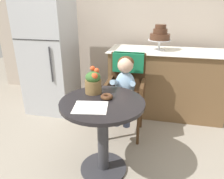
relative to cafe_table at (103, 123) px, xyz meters
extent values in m
plane|color=gray|center=(0.00, 0.00, -0.51)|extent=(8.00, 8.00, 0.00)
cube|color=#B2A393|center=(0.00, 1.85, 0.84)|extent=(4.80, 0.10, 2.70)
cylinder|color=black|center=(0.00, 0.00, 0.20)|extent=(0.72, 0.72, 0.03)
cylinder|color=#333338|center=(0.00, 0.00, -0.16)|extent=(0.10, 0.10, 0.69)
cylinder|color=#333338|center=(0.00, 0.00, -0.50)|extent=(0.44, 0.44, 0.02)
cube|color=#472D19|center=(0.09, 0.64, -0.04)|extent=(0.42, 0.42, 0.04)
cube|color=#472D19|center=(0.09, 0.83, 0.22)|extent=(0.40, 0.04, 0.46)
cube|color=#472D19|center=(-0.10, 0.64, 0.08)|extent=(0.04, 0.38, 0.18)
cube|color=#472D19|center=(0.28, 0.64, 0.08)|extent=(0.04, 0.38, 0.18)
cube|color=#197247|center=(0.09, 0.83, 0.34)|extent=(0.36, 0.11, 0.22)
cylinder|color=#472D19|center=(-0.09, 0.46, -0.28)|extent=(0.03, 0.03, 0.45)
cylinder|color=#472D19|center=(0.27, 0.46, -0.28)|extent=(0.03, 0.03, 0.45)
cylinder|color=#472D19|center=(-0.09, 0.82, -0.28)|extent=(0.03, 0.03, 0.45)
cylinder|color=#472D19|center=(0.27, 0.82, -0.28)|extent=(0.03, 0.03, 0.45)
ellipsoid|color=#8CADCC|center=(0.09, 0.62, 0.14)|extent=(0.22, 0.16, 0.30)
sphere|color=#E0B293|center=(0.09, 0.61, 0.36)|extent=(0.17, 0.17, 0.17)
ellipsoid|color=#4C2D19|center=(0.09, 0.63, 0.38)|extent=(0.17, 0.17, 0.14)
cylinder|color=#8CADCC|center=(0.00, 0.53, 0.19)|extent=(0.08, 0.23, 0.13)
sphere|color=#E0B293|center=(0.01, 0.45, 0.12)|extent=(0.06, 0.06, 0.06)
cylinder|color=#8CADCC|center=(0.19, 0.53, 0.19)|extent=(0.08, 0.23, 0.13)
sphere|color=#E0B293|center=(0.18, 0.45, 0.12)|extent=(0.06, 0.06, 0.06)
cylinder|color=#3F4760|center=(0.04, 0.54, 0.03)|extent=(0.09, 0.22, 0.09)
cylinder|color=#3F4760|center=(0.04, 0.43, -0.14)|extent=(0.08, 0.08, 0.26)
cylinder|color=#3F4760|center=(0.15, 0.54, 0.03)|extent=(0.09, 0.22, 0.09)
cylinder|color=#3F4760|center=(0.15, 0.43, -0.14)|extent=(0.08, 0.08, 0.26)
cube|color=white|center=(-0.06, -0.13, 0.21)|extent=(0.30, 0.26, 0.00)
torus|color=#4C2D19|center=(0.02, 0.06, 0.23)|extent=(0.11, 0.11, 0.04)
torus|color=#512D1E|center=(0.02, 0.06, 0.24)|extent=(0.09, 0.09, 0.02)
cylinder|color=brown|center=(-0.13, 0.16, 0.27)|extent=(0.15, 0.15, 0.12)
ellipsoid|color=#38662D|center=(-0.13, 0.16, 0.36)|extent=(0.14, 0.14, 0.10)
sphere|color=#E54C23|center=(-0.09, 0.16, 0.37)|extent=(0.05, 0.05, 0.05)
sphere|color=#E54C23|center=(-0.11, 0.21, 0.41)|extent=(0.05, 0.05, 0.05)
sphere|color=#E54C23|center=(-0.14, 0.21, 0.43)|extent=(0.05, 0.05, 0.05)
sphere|color=#E54C23|center=(-0.15, 0.16, 0.37)|extent=(0.06, 0.06, 0.06)
sphere|color=#E54C23|center=(-0.14, 0.13, 0.35)|extent=(0.06, 0.06, 0.06)
sphere|color=#E54C23|center=(-0.10, 0.12, 0.38)|extent=(0.06, 0.06, 0.06)
cube|color=brown|center=(0.55, 1.30, -0.06)|extent=(1.50, 0.56, 0.90)
cube|color=white|center=(0.55, 1.30, 0.39)|extent=(1.56, 0.62, 0.01)
cylinder|color=silver|center=(0.42, 1.30, 0.40)|extent=(0.16, 0.16, 0.01)
cylinder|color=silver|center=(0.42, 1.30, 0.46)|extent=(0.03, 0.03, 0.12)
cylinder|color=silver|center=(0.42, 1.30, 0.53)|extent=(0.30, 0.30, 0.01)
cylinder|color=#4C2D1E|center=(0.42, 1.30, 0.57)|extent=(0.26, 0.25, 0.08)
cylinder|color=#4C2D1E|center=(0.42, 1.30, 0.54)|extent=(0.26, 0.26, 0.01)
cylinder|color=#4C2D1E|center=(0.42, 1.30, 0.64)|extent=(0.18, 0.18, 0.06)
cylinder|color=#4C2D1E|center=(0.42, 1.30, 0.61)|extent=(0.19, 0.19, 0.01)
cylinder|color=#4C2D1E|center=(0.42, 1.30, 0.69)|extent=(0.14, 0.14, 0.05)
cylinder|color=#4C2D1E|center=(0.42, 1.30, 0.67)|extent=(0.14, 0.14, 0.01)
cube|color=#B7BABF|center=(-1.05, 1.10, 0.34)|extent=(0.64, 0.60, 1.70)
cube|color=black|center=(-1.05, 0.80, 0.55)|extent=(0.63, 0.01, 0.01)
cylinder|color=#3F3F44|center=(-0.87, 0.79, 0.26)|extent=(0.02, 0.02, 0.45)
camera|label=1|loc=(0.43, -1.56, 0.98)|focal=34.26mm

